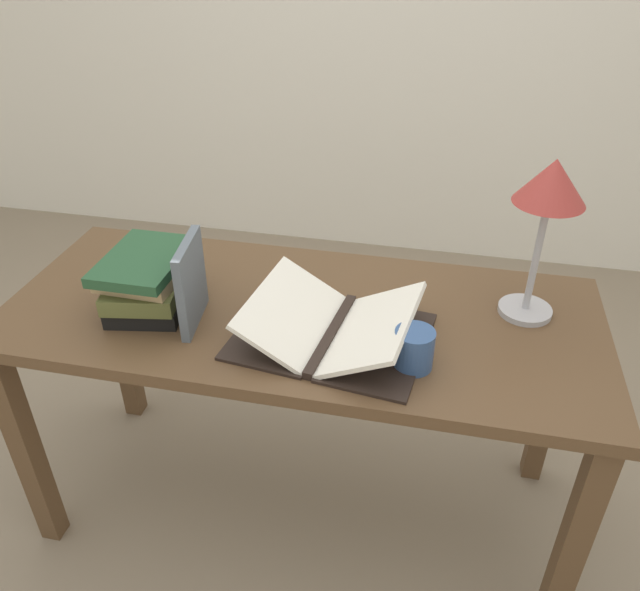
{
  "coord_description": "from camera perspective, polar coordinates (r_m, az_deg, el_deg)",
  "views": [
    {
      "loc": [
        0.34,
        -1.31,
        1.68
      ],
      "look_at": [
        0.06,
        -0.04,
        0.84
      ],
      "focal_mm": 35.0,
      "sensor_mm": 36.0,
      "label": 1
    }
  ],
  "objects": [
    {
      "name": "ground_plane",
      "position": [
        2.16,
        -1.45,
        -18.18
      ],
      "size": [
        12.0,
        12.0,
        0.0
      ],
      "primitive_type": "plane",
      "color": "gray"
    },
    {
      "name": "reading_desk",
      "position": [
        1.7,
        -1.75,
        -4.2
      ],
      "size": [
        1.56,
        0.66,
        0.76
      ],
      "color": "brown",
      "rests_on": "ground_plane"
    },
    {
      "name": "open_book",
      "position": [
        1.52,
        1.04,
        -2.93
      ],
      "size": [
        0.5,
        0.41,
        0.11
      ],
      "rotation": [
        0.0,
        0.0,
        -0.13
      ],
      "color": "black",
      "rests_on": "reading_desk"
    },
    {
      "name": "book_stack_tall",
      "position": [
        1.67,
        -15.51,
        1.31
      ],
      "size": [
        0.22,
        0.28,
        0.15
      ],
      "color": "black",
      "rests_on": "reading_desk"
    },
    {
      "name": "book_standing_upright",
      "position": [
        1.57,
        -11.71,
        1.12
      ],
      "size": [
        0.05,
        0.19,
        0.23
      ],
      "rotation": [
        0.0,
        0.0,
        0.13
      ],
      "color": "slate",
      "rests_on": "reading_desk"
    },
    {
      "name": "reading_lamp",
      "position": [
        1.56,
        20.25,
        8.54
      ],
      "size": [
        0.17,
        0.17,
        0.42
      ],
      "color": "#ADADB2",
      "rests_on": "reading_desk"
    },
    {
      "name": "coffee_mug",
      "position": [
        1.44,
        8.51,
        -4.84
      ],
      "size": [
        0.12,
        0.09,
        0.1
      ],
      "rotation": [
        0.0,
        0.0,
        2.91
      ],
      "color": "#335184",
      "rests_on": "reading_desk"
    }
  ]
}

